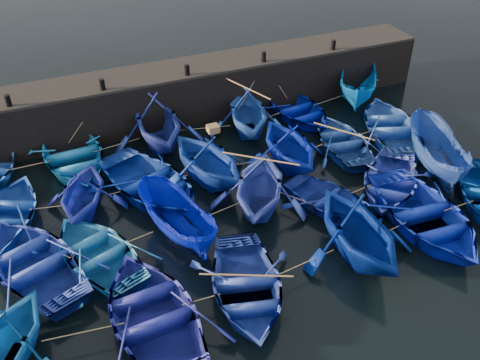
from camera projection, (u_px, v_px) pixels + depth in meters
name	position (u px, v px, depth m)	size (l,w,h in m)	color
ground	(274.00, 242.00, 19.74)	(120.00, 120.00, 0.00)	black
quay_wall	(183.00, 93.00, 26.85)	(26.00, 2.50, 2.50)	black
quay_top	(182.00, 69.00, 26.08)	(26.00, 2.50, 0.12)	black
bollard_0	(8.00, 101.00, 22.69)	(0.24, 0.24, 0.50)	black
bollard_1	(102.00, 84.00, 23.96)	(0.24, 0.24, 0.50)	black
bollard_2	(187.00, 70.00, 25.23)	(0.24, 0.24, 0.50)	black
bollard_3	(264.00, 57.00, 26.50)	(0.24, 0.24, 0.50)	black
bollard_4	(333.00, 45.00, 27.77)	(0.24, 0.24, 0.50)	black
boat_1	(73.00, 156.00, 23.41)	(3.90, 5.45, 1.13)	blue
boat_2	(157.00, 121.00, 24.49)	(4.21, 4.89, 2.57)	navy
boat_3	(248.00, 111.00, 25.53)	(3.76, 4.36, 2.29)	blue
boat_4	(298.00, 110.00, 27.02)	(3.35, 4.68, 0.97)	#00129C
boat_5	(358.00, 85.00, 28.22)	(1.91, 5.06, 1.96)	blue
boat_6	(4.00, 216.00, 20.15)	(3.55, 4.96, 1.03)	#1540A3
boat_7	(83.00, 191.00, 20.62)	(3.27, 3.79, 1.99)	#1A289C
boat_8	(150.00, 184.00, 21.71)	(3.99, 5.58, 1.16)	navy
boat_9	(207.00, 158.00, 22.16)	(3.89, 4.51, 2.37)	navy
boat_10	(289.00, 144.00, 23.18)	(3.68, 4.27, 2.25)	#031A99
boat_11	(342.00, 140.00, 24.66)	(3.20, 4.47, 0.93)	navy
boat_12	(392.00, 126.00, 25.60)	(3.80, 5.31, 1.10)	blue
boat_13	(34.00, 261.00, 18.14)	(3.84, 5.36, 1.11)	#1D339D
boat_14	(98.00, 252.00, 18.60)	(3.34, 4.67, 0.97)	blue
boat_15	(176.00, 220.00, 19.49)	(1.62, 4.30, 1.66)	#000D9D
boat_16	(260.00, 185.00, 20.64)	(3.88, 4.50, 2.37)	#2C41AE
boat_17	(331.00, 201.00, 21.04)	(2.93, 4.10, 0.85)	navy
boat_18	(389.00, 181.00, 22.02)	(3.35, 4.69, 0.97)	blue
boat_19	(435.00, 152.00, 23.04)	(1.78, 4.73, 1.83)	navy
boat_20	(4.00, 341.00, 14.93)	(3.33, 3.86, 2.03)	#0C549C
boat_21	(154.00, 313.00, 16.29)	(3.92, 5.48, 1.14)	navy
boat_22	(246.00, 287.00, 17.26)	(3.48, 4.86, 1.01)	#223B98
boat_23	(358.00, 228.00, 18.46)	(4.10, 4.76, 2.51)	navy
boat_24	(425.00, 216.00, 20.04)	(4.10, 5.73, 1.19)	#0A21B4
wooden_crate	(213.00, 129.00, 21.48)	(0.46, 0.41, 0.29)	olive
mooring_ropes	(216.00, 153.00, 22.99)	(18.68, 11.61, 2.10)	tan
loose_oars	(278.00, 154.00, 21.52)	(10.00, 11.83, 1.50)	#99724C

